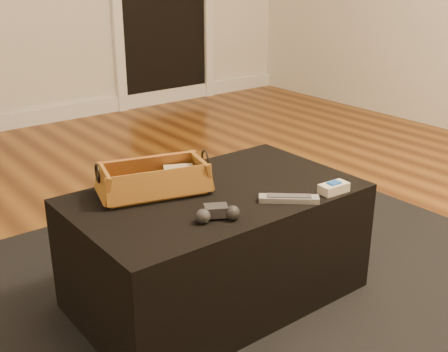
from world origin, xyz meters
TOP-DOWN VIEW (x-y plane):
  - floor at (0.00, 0.00)m, footprint 5.00×5.50m
  - baseboard at (0.00, 2.73)m, footprint 5.00×0.04m
  - area_rug at (-0.22, -0.06)m, footprint 2.60×2.00m
  - ottoman at (-0.22, -0.01)m, footprint 1.00×0.60m
  - tv_remote at (-0.41, 0.11)m, footprint 0.20×0.08m
  - cloth_bundle at (-0.29, 0.12)m, footprint 0.13×0.11m
  - wicker_basket at (-0.39, 0.12)m, footprint 0.42×0.29m
  - game_controller at (-0.35, -0.19)m, footprint 0.15×0.11m
  - silver_remote at (-0.08, -0.22)m, footprint 0.18×0.16m
  - cream_gadget at (0.10, -0.26)m, footprint 0.11×0.06m

SIDE VIEW (x-z plane):
  - floor at x=0.00m, z-range -0.01..0.00m
  - area_rug at x=-0.22m, z-range 0.00..0.01m
  - baseboard at x=0.00m, z-range 0.00..0.12m
  - ottoman at x=-0.22m, z-range 0.01..0.43m
  - silver_remote at x=-0.08m, z-range 0.43..0.45m
  - cream_gadget at x=0.10m, z-range 0.43..0.47m
  - game_controller at x=-0.35m, z-range 0.43..0.48m
  - tv_remote at x=-0.41m, z-range 0.45..0.47m
  - cloth_bundle at x=-0.29m, z-range 0.45..0.50m
  - wicker_basket at x=-0.39m, z-range 0.41..0.54m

